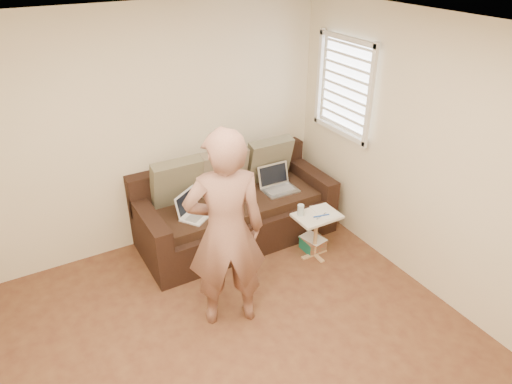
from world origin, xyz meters
The scene contains 17 objects.
floor centered at (0.00, 0.00, 0.00)m, with size 4.50×4.50×0.00m, color #50291D.
ceiling centered at (0.00, 0.00, 2.60)m, with size 4.50×4.50×0.00m, color white.
wall_back centered at (0.00, 2.25, 1.30)m, with size 4.00×4.00×0.00m, color beige.
wall_right centered at (2.00, 0.00, 1.30)m, with size 4.50×4.50×0.00m, color beige.
window_blinds centered at (1.95, 1.50, 1.70)m, with size 0.12×0.88×1.08m, color white, non-canonical shape.
sofa centered at (0.76, 1.77, 0.42)m, with size 2.20×0.95×0.85m, color black, non-canonical shape.
pillow_left centered at (0.16, 2.00, 0.79)m, with size 0.55×0.14×0.55m, color brown, non-canonical shape.
pillow_mid centered at (0.71, 1.98, 0.79)m, with size 0.55×0.14×0.55m, color brown, non-canonical shape.
pillow_right centered at (1.31, 1.98, 0.79)m, with size 0.55×0.14×0.55m, color brown, non-canonical shape.
laptop_silver centered at (1.29, 1.68, 0.52)m, with size 0.39×0.28×0.26m, color #B7BABC, non-canonical shape.
laptop_white centered at (0.24, 1.66, 0.52)m, with size 0.36×0.26×0.26m, color white, non-canonical shape.
person centered at (0.09, 0.68, 0.94)m, with size 0.69×0.47×1.89m, color brown.
side_table centered at (1.34, 1.04, 0.26)m, with size 0.48×0.33×0.52m, color silver, non-canonical shape.
drinking_glass centered at (1.19, 1.13, 0.58)m, with size 0.07×0.07×0.12m, color silver, non-canonical shape.
scissors centered at (1.36, 1.00, 0.53)m, with size 0.18×0.10×0.02m, color silver, non-canonical shape.
paper_on_table centered at (1.46, 1.06, 0.53)m, with size 0.21×0.30×0.00m, color white, non-canonical shape.
striped_box centered at (1.39, 1.14, 0.08)m, with size 0.24×0.24×0.15m, color red, non-canonical shape.
Camera 1 is at (-1.31, -2.27, 3.14)m, focal length 32.71 mm.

